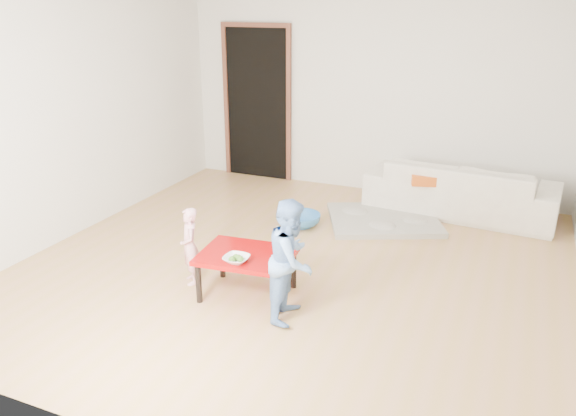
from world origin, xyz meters
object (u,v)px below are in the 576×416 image
Objects in this scene: bowl at (236,259)px; child_blue at (292,260)px; sofa at (461,188)px; red_table at (247,274)px; basin at (301,220)px; child_pink at (190,246)px.

child_blue reaches higher than bowl.
sofa is 3.10m from red_table.
sofa is 3.07m from child_blue.
basin is at bearing 95.03° from bowl.
child_pink is 1.07m from child_blue.
red_table is 0.28m from bowl.
child_pink reaches higher than red_table.
child_pink is (-0.56, 0.19, -0.06)m from bowl.
bowl is at bearing -84.97° from basin.
bowl is 0.47× the size of basin.
child_pink is at bearing 161.79° from bowl.
child_pink is (-0.57, 0.01, 0.16)m from red_table.
child_pink is at bearing 75.93° from child_blue.
sofa reaches higher than basin.
child_pink reaches higher than basin.
sofa is 2.75× the size of red_table.
red_table is 0.59m from child_pink.
sofa is 3.26m from bowl.
bowl is (-1.42, -2.93, 0.10)m from sofa.
bowl is 0.21× the size of child_blue.
basin is at bearing 39.93° from sofa.
sofa reaches higher than bowl.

